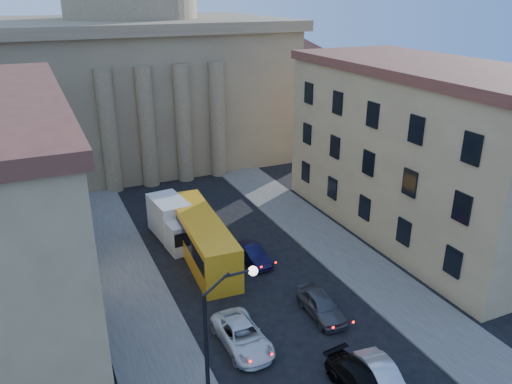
# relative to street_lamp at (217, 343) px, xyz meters

# --- Properties ---
(sidewalk_left) EXTENTS (5.00, 60.00, 0.15)m
(sidewalk_left) POSITION_rel_street_lamp_xyz_m (-1.53, 10.00, -5.21)
(sidewalk_left) COLOR #514E4A
(sidewalk_left) RESTS_ON ground
(sidewalk_right) EXTENTS (5.00, 60.00, 0.15)m
(sidewalk_right) POSITION_rel_street_lamp_xyz_m (15.47, 10.00, -5.21)
(sidewalk_right) COLOR #514E4A
(sidewalk_right) RESTS_ON ground
(church) EXTENTS (68.02, 28.76, 36.60)m
(church) POSITION_rel_street_lamp_xyz_m (6.97, 47.47, 6.59)
(church) COLOR #79624A
(church) RESTS_ON ground
(building_right) EXTENTS (11.60, 26.60, 14.70)m
(building_right) POSITION_rel_street_lamp_xyz_m (23.97, 14.00, 2.14)
(building_right) COLOR tan
(building_right) RESTS_ON ground
(street_lamp) EXTENTS (2.62, 0.44, 8.83)m
(street_lamp) POSITION_rel_street_lamp_xyz_m (0.00, 0.00, 0.00)
(street_lamp) COLOR black
(street_lamp) RESTS_ON ground
(car_right_near) EXTENTS (1.92, 4.32, 1.38)m
(car_right_near) POSITION_rel_street_lamp_xyz_m (9.03, -0.89, -4.60)
(car_right_near) COLOR #B2B6BA
(car_right_near) RESTS_ON ground
(car_left_mid) EXTENTS (2.54, 5.30, 1.46)m
(car_left_mid) POSITION_rel_street_lamp_xyz_m (3.47, 5.40, -4.56)
(car_left_mid) COLOR silver
(car_left_mid) RESTS_ON ground
(car_right_mid) EXTENTS (2.41, 4.90, 1.37)m
(car_right_mid) POSITION_rel_street_lamp_xyz_m (7.77, -0.71, -4.60)
(car_right_mid) COLOR black
(car_right_mid) RESTS_ON ground
(car_right_far) EXTENTS (2.03, 4.65, 1.56)m
(car_right_far) POSITION_rel_street_lamp_xyz_m (9.43, 6.09, -4.51)
(car_right_far) COLOR #45454A
(car_right_far) RESTS_ON ground
(car_right_distant) EXTENTS (1.89, 4.35, 1.39)m
(car_right_distant) POSITION_rel_street_lamp_xyz_m (8.15, 14.37, -4.59)
(car_right_distant) COLOR black
(car_right_distant) RESTS_ON ground
(city_bus) EXTENTS (3.51, 12.44, 3.47)m
(city_bus) POSITION_rel_street_lamp_xyz_m (4.77, 16.77, -3.42)
(city_bus) COLOR orange
(city_bus) RESTS_ON ground
(box_truck) EXTENTS (3.12, 6.58, 3.50)m
(box_truck) POSITION_rel_street_lamp_xyz_m (3.54, 20.69, -3.63)
(box_truck) COLOR silver
(box_truck) RESTS_ON ground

